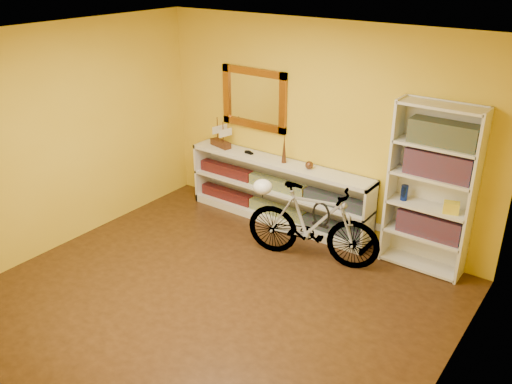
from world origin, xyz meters
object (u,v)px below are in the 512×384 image
Objects in this scene: bookcase at (431,190)px; helmet at (263,187)px; bicycle at (312,224)px; console_unit at (278,192)px.

helmet is at bearing -155.82° from bookcase.
bicycle is at bearing 13.33° from helmet.
bicycle is at bearing -34.34° from console_unit.
bicycle is at bearing -150.53° from bookcase.
console_unit is 1.04m from bicycle.
console_unit is at bearing 42.34° from bicycle.
bookcase is 1.33m from bicycle.
bookcase reaches higher than bicycle.
helmet is (-0.59, -0.14, 0.36)m from bicycle.
console_unit is 0.87m from helmet.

